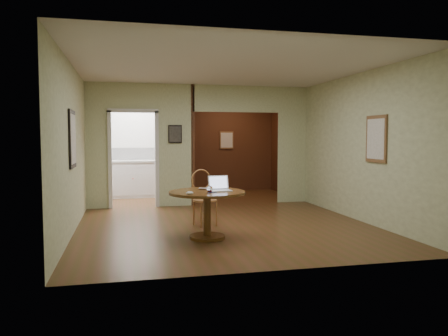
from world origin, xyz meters
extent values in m
plane|color=#4A3215|center=(0.00, 0.00, 0.00)|extent=(5.00, 5.00, 0.00)
plane|color=silver|center=(0.00, 0.00, 2.70)|extent=(5.00, 5.00, 0.00)
plane|color=beige|center=(0.00, -2.50, 1.35)|extent=(5.00, 0.00, 5.00)
plane|color=beige|center=(-2.50, 0.00, 1.35)|extent=(0.00, 5.00, 5.00)
plane|color=beige|center=(2.50, 0.00, 1.35)|extent=(0.00, 5.00, 5.00)
cube|color=beige|center=(-2.25, 2.50, 1.35)|extent=(0.50, 2.70, 0.04)
cube|color=beige|center=(-0.60, 2.50, 1.35)|extent=(0.80, 2.70, 0.04)
cube|color=beige|center=(2.15, 2.50, 1.35)|extent=(0.70, 2.70, 0.04)
plane|color=white|center=(-1.35, 4.50, 1.35)|extent=(2.70, 0.00, 2.70)
plane|color=#3F2212|center=(1.15, 5.00, 1.35)|extent=(2.70, 0.00, 2.70)
cube|color=#3F2212|center=(-0.20, 3.75, 1.35)|extent=(0.08, 2.50, 2.70)
cube|color=black|center=(-2.48, 0.00, 1.50)|extent=(0.03, 0.70, 0.90)
cube|color=brown|center=(2.48, -0.50, 1.50)|extent=(0.03, 0.60, 0.80)
cube|color=black|center=(-0.60, 2.48, 1.60)|extent=(0.30, 0.03, 0.40)
cube|color=white|center=(1.15, 4.98, 1.45)|extent=(0.40, 0.03, 0.50)
cube|color=white|center=(-1.35, 4.49, 1.10)|extent=(2.00, 0.02, 0.32)
cylinder|color=brown|center=(-0.49, -0.74, 0.02)|extent=(0.54, 0.54, 0.05)
cylinder|color=brown|center=(-0.49, -0.74, 0.35)|extent=(0.12, 0.12, 0.62)
cylinder|color=brown|center=(-0.49, -0.74, 0.70)|extent=(1.15, 1.15, 0.04)
cylinder|color=#A9653C|center=(-0.35, 0.22, 0.44)|extent=(0.51, 0.51, 0.03)
cylinder|color=#A9653C|center=(-0.45, 0.03, 0.22)|extent=(0.03, 0.03, 0.44)
cylinder|color=#A9653C|center=(-0.16, 0.11, 0.22)|extent=(0.03, 0.03, 0.44)
cylinder|color=#A9653C|center=(-0.53, 0.32, 0.22)|extent=(0.03, 0.03, 0.44)
cylinder|color=#A9653C|center=(-0.25, 0.40, 0.22)|extent=(0.03, 0.03, 0.44)
cylinder|color=#A9653C|center=(-0.55, 0.31, 0.63)|extent=(0.03, 0.03, 0.35)
cylinder|color=#A9653C|center=(-0.23, 0.40, 0.63)|extent=(0.03, 0.03, 0.35)
torus|color=#A9653C|center=(-0.39, 0.37, 0.78)|extent=(0.37, 0.13, 0.38)
cube|color=white|center=(-0.30, -0.79, 0.73)|extent=(0.35, 0.26, 0.02)
cube|color=silver|center=(-0.30, -0.82, 0.74)|extent=(0.29, 0.15, 0.00)
cube|color=white|center=(-0.30, -0.66, 0.84)|extent=(0.33, 0.10, 0.21)
cube|color=#858EAA|center=(-0.30, -0.66, 0.84)|extent=(0.28, 0.08, 0.18)
imported|color=#B4B4B9|center=(-0.43, -0.58, 0.73)|extent=(0.35, 0.27, 0.02)
ellipsoid|color=white|center=(-0.80, -1.07, 0.74)|extent=(0.11, 0.06, 0.04)
cylinder|color=#0C1854|center=(-0.46, -0.97, 0.72)|extent=(0.15, 0.05, 0.01)
cube|color=silver|center=(-1.35, 4.20, 0.45)|extent=(2.00, 0.55, 0.90)
cube|color=silver|center=(-1.35, 4.20, 0.92)|extent=(2.06, 0.60, 0.04)
sphere|color=#B20C0C|center=(-1.50, 3.91, 0.50)|extent=(0.03, 0.03, 0.03)
sphere|color=#B20C0C|center=(-0.50, 3.91, 0.50)|extent=(0.03, 0.03, 0.03)
ellipsoid|color=beige|center=(-0.67, 4.20, 1.07)|extent=(0.28, 0.25, 0.26)
camera|label=1|loc=(-1.68, -7.15, 1.52)|focal=35.00mm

